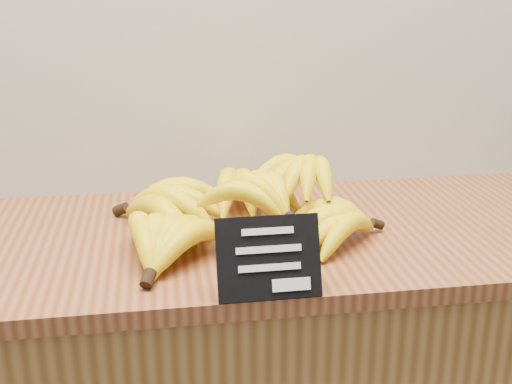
# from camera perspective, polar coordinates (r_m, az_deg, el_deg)

# --- Properties ---
(counter_top) EXTENTS (1.33, 0.54, 0.03)m
(counter_top) POSITION_cam_1_polar(r_m,az_deg,el_deg) (1.18, -0.38, -4.04)
(counter_top) COLOR brown
(counter_top) RESTS_ON counter
(chalkboard_sign) EXTENTS (0.15, 0.05, 0.12)m
(chalkboard_sign) POSITION_cam_1_polar(r_m,az_deg,el_deg) (0.93, 1.14, -5.87)
(chalkboard_sign) COLOR black
(chalkboard_sign) RESTS_ON counter_top
(banana_pile) EXTENTS (0.53, 0.42, 0.12)m
(banana_pile) POSITION_cam_1_polar(r_m,az_deg,el_deg) (1.16, -1.58, -1.20)
(banana_pile) COLOR yellow
(banana_pile) RESTS_ON counter_top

